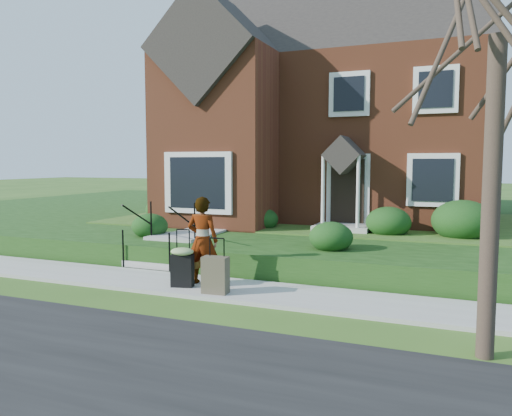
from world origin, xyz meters
The scene contains 12 objects.
ground centered at (0.00, 0.00, 0.00)m, with size 120.00×120.00×0.00m, color #2D5119.
street centered at (0.00, -5.00, 0.01)m, with size 60.00×6.00×0.01m, color black.
sidewalk centered at (0.00, 0.00, 0.04)m, with size 60.00×1.60×0.08m, color #9E9B93.
terrace centered at (4.00, 10.90, 0.30)m, with size 44.00×20.00×0.60m, color #17370F.
walkway centered at (-2.50, 5.00, 0.63)m, with size 1.20×6.00×0.06m, color #9E9B93.
main_house centered at (-0.21, 9.61, 5.26)m, with size 10.40×10.20×9.40m.
front_steps centered at (-2.50, 1.84, 0.47)m, with size 1.40×2.02×1.50m.
foundation_shrubs centered at (0.23, 4.77, 1.09)m, with size 10.50×4.38×1.12m.
woman centered at (-0.58, 0.11, 0.99)m, with size 0.66×0.43×1.82m, color #999999.
suitcase_black centered at (-0.84, -0.28, 0.53)m, with size 0.56×0.50×1.17m.
suitcase_olive centered at (0.01, -0.48, 0.44)m, with size 0.51×0.31×1.07m.
tree_verge centered at (4.69, -1.79, 4.59)m, with size 4.60×4.60×6.57m.
Camera 1 is at (4.30, -8.92, 2.60)m, focal length 35.00 mm.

